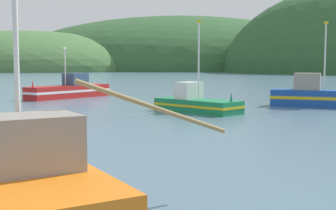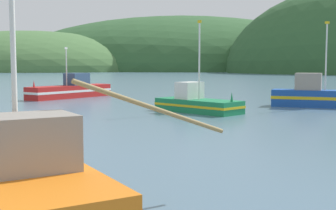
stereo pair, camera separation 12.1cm
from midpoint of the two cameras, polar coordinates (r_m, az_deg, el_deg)
The scene contains 6 objects.
hill_mid_left at distance 260.54m, azimuth 0.70°, elevation 4.42°, with size 197.63×158.10×58.12m, color #2D562D.
hill_far_center at distance 234.92m, azimuth -17.32°, elevation 4.09°, with size 130.81×104.65×37.98m, color #47703D.
fishing_boat_green at distance 34.30m, azimuth 3.41°, elevation 0.23°, with size 7.16×5.51×6.75m.
fishing_boat_orange at distance 10.75m, azimuth -17.71°, elevation -9.94°, with size 7.78×8.04×6.11m.
fishing_boat_blue at distance 39.99m, azimuth 17.92°, elevation 1.12°, with size 7.94×2.67×7.00m.
fishing_boat_red at distance 49.42m, azimuth -12.14°, elevation 1.85°, with size 5.53×10.29×5.27m.
Camera 1 is at (3.15, 1.58, 3.63)m, focal length 49.23 mm.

